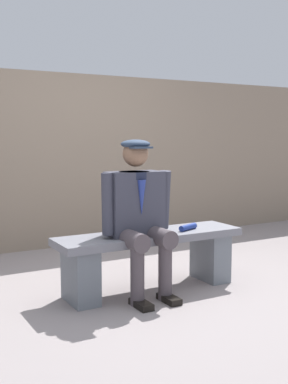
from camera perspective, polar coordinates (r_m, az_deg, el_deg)
The scene contains 5 objects.
ground_plane at distance 4.24m, azimuth 0.73°, elevation -11.41°, with size 30.00×30.00×0.00m, color gray.
bench at distance 4.15m, azimuth 0.73°, elevation -7.19°, with size 1.64×0.44×0.50m.
seated_man at distance 3.95m, azimuth -0.68°, elevation -2.15°, with size 0.63×0.59×1.28m.
rolled_magazine at distance 4.24m, azimuth 5.20°, elevation -4.13°, with size 0.05×0.05×0.21m, color navy.
stadium_wall at distance 5.90m, azimuth -9.34°, elevation 3.67°, with size 12.00×0.24×2.04m, color gray.
Camera 1 is at (2.03, 3.49, 1.31)m, focal length 45.40 mm.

